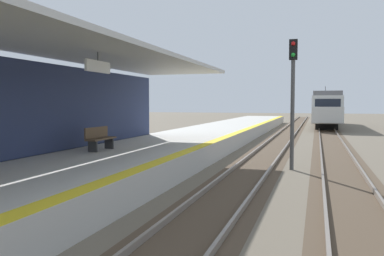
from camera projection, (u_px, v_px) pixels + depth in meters
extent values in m
cube|color=#B7B5AD|center=(153.00, 154.00, 17.65)|extent=(5.00, 80.00, 0.90)
cube|color=yellow|center=(203.00, 145.00, 16.96)|extent=(0.50, 80.00, 0.01)
cube|color=silver|center=(45.00, 40.00, 10.68)|extent=(4.40, 24.00, 0.16)
cube|color=white|center=(98.00, 67.00, 12.50)|extent=(0.08, 1.40, 0.36)
cylinder|color=#333333|center=(98.00, 56.00, 12.48)|extent=(0.03, 0.03, 0.27)
cube|color=#4C3D2D|center=(265.00, 156.00, 20.19)|extent=(2.34, 120.00, 0.01)
cube|color=slate|center=(251.00, 154.00, 20.40)|extent=(0.08, 120.00, 0.15)
cube|color=slate|center=(280.00, 155.00, 19.97)|extent=(0.08, 120.00, 0.15)
cube|color=#4C3D2D|center=(337.00, 159.00, 19.18)|extent=(2.34, 120.00, 0.01)
cube|color=slate|center=(321.00, 157.00, 19.39)|extent=(0.08, 120.00, 0.15)
cube|color=slate|center=(353.00, 158.00, 18.96)|extent=(0.08, 120.00, 0.15)
cube|color=silver|center=(326.00, 108.00, 46.56)|extent=(2.90, 18.00, 2.70)
cube|color=slate|center=(326.00, 95.00, 46.46)|extent=(2.67, 18.00, 0.44)
cube|color=black|center=(328.00, 105.00, 37.93)|extent=(2.32, 0.06, 1.21)
cube|color=silver|center=(328.00, 115.00, 37.25)|extent=(2.78, 1.60, 1.49)
cube|color=black|center=(339.00, 105.00, 46.10)|extent=(0.04, 15.84, 0.86)
cylinder|color=#333333|center=(325.00, 90.00, 49.85)|extent=(0.06, 0.06, 0.90)
cube|color=black|center=(326.00, 126.00, 41.09)|extent=(2.17, 2.20, 0.72)
cube|color=black|center=(324.00, 121.00, 52.24)|extent=(2.17, 2.20, 0.72)
cylinder|color=#4C4C4C|center=(292.00, 115.00, 16.07)|extent=(0.16, 0.16, 4.40)
cube|color=black|center=(293.00, 50.00, 15.91)|extent=(0.32, 0.24, 0.80)
sphere|color=red|center=(293.00, 44.00, 15.76)|extent=(0.16, 0.16, 0.16)
sphere|color=green|center=(293.00, 55.00, 15.79)|extent=(0.16, 0.16, 0.16)
cube|color=brown|center=(101.00, 139.00, 15.16)|extent=(0.44, 1.60, 0.06)
cube|color=brown|center=(96.00, 132.00, 15.20)|extent=(0.06, 1.60, 0.40)
cube|color=#333333|center=(93.00, 146.00, 14.60)|extent=(0.36, 0.08, 0.44)
cube|color=#333333|center=(109.00, 143.00, 15.74)|extent=(0.36, 0.08, 0.44)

